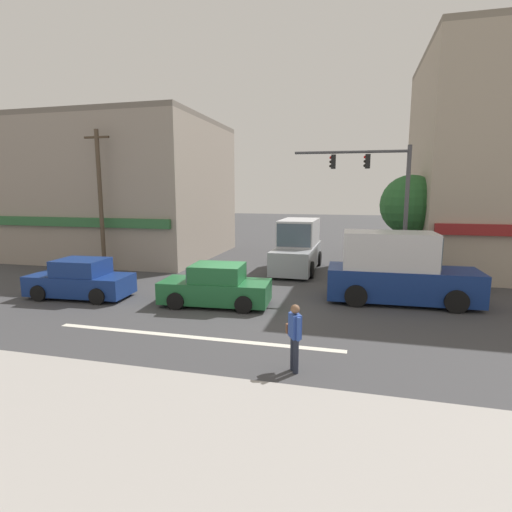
{
  "coord_description": "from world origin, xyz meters",
  "views": [
    {
      "loc": [
        4.62,
        -14.01,
        4.31
      ],
      "look_at": [
        0.56,
        2.0,
        1.6
      ],
      "focal_mm": 28.0,
      "sensor_mm": 36.0,
      "label": 1
    }
  ],
  "objects_px": {
    "street_tree": "(410,205)",
    "sedan_crossing_rightbound": "(216,287)",
    "sedan_crossing_leftbound": "(80,280)",
    "traffic_light_mast": "(383,194)",
    "utility_pole_near_left": "(100,200)",
    "pedestrian_foreground_with_bag": "(295,333)",
    "box_truck_parked_curbside": "(298,247)",
    "box_truck_approaching_near": "(397,271)"
  },
  "relations": [
    {
      "from": "sedan_crossing_rightbound",
      "to": "box_truck_parked_curbside",
      "type": "xyz_separation_m",
      "value": [
        2.0,
        7.6,
        0.54
      ]
    },
    {
      "from": "sedan_crossing_rightbound",
      "to": "sedan_crossing_leftbound",
      "type": "height_order",
      "value": "same"
    },
    {
      "from": "utility_pole_near_left",
      "to": "sedan_crossing_leftbound",
      "type": "relative_size",
      "value": 1.76
    },
    {
      "from": "utility_pole_near_left",
      "to": "sedan_crossing_rightbound",
      "type": "bearing_deg",
      "value": -29.11
    },
    {
      "from": "box_truck_approaching_near",
      "to": "sedan_crossing_rightbound",
      "type": "bearing_deg",
      "value": -162.56
    },
    {
      "from": "sedan_crossing_rightbound",
      "to": "box_truck_approaching_near",
      "type": "distance_m",
      "value": 7.01
    },
    {
      "from": "utility_pole_near_left",
      "to": "sedan_crossing_leftbound",
      "type": "distance_m",
      "value": 6.04
    },
    {
      "from": "sedan_crossing_leftbound",
      "to": "traffic_light_mast",
      "type": "bearing_deg",
      "value": 20.9
    },
    {
      "from": "traffic_light_mast",
      "to": "box_truck_parked_curbside",
      "type": "distance_m",
      "value": 6.08
    },
    {
      "from": "sedan_crossing_leftbound",
      "to": "street_tree",
      "type": "bearing_deg",
      "value": 31.42
    },
    {
      "from": "traffic_light_mast",
      "to": "street_tree",
      "type": "bearing_deg",
      "value": 66.91
    },
    {
      "from": "box_truck_approaching_near",
      "to": "pedestrian_foreground_with_bag",
      "type": "relative_size",
      "value": 3.38
    },
    {
      "from": "street_tree",
      "to": "sedan_crossing_rightbound",
      "type": "distance_m",
      "value": 11.41
    },
    {
      "from": "box_truck_approaching_near",
      "to": "sedan_crossing_leftbound",
      "type": "bearing_deg",
      "value": -169.08
    },
    {
      "from": "utility_pole_near_left",
      "to": "box_truck_approaching_near",
      "type": "relative_size",
      "value": 1.31
    },
    {
      "from": "utility_pole_near_left",
      "to": "sedan_crossing_leftbound",
      "type": "xyz_separation_m",
      "value": [
        2.16,
        -4.69,
        -3.13
      ]
    },
    {
      "from": "utility_pole_near_left",
      "to": "pedestrian_foreground_with_bag",
      "type": "distance_m",
      "value": 15.16
    },
    {
      "from": "traffic_light_mast",
      "to": "box_truck_approaching_near",
      "type": "xyz_separation_m",
      "value": [
        0.53,
        -2.14,
        -2.92
      ]
    },
    {
      "from": "pedestrian_foreground_with_bag",
      "to": "box_truck_approaching_near",
      "type": "bearing_deg",
      "value": 67.36
    },
    {
      "from": "sedan_crossing_rightbound",
      "to": "street_tree",
      "type": "bearing_deg",
      "value": 45.74
    },
    {
      "from": "street_tree",
      "to": "sedan_crossing_rightbound",
      "type": "height_order",
      "value": "street_tree"
    },
    {
      "from": "box_truck_parked_curbside",
      "to": "box_truck_approaching_near",
      "type": "bearing_deg",
      "value": -49.72
    },
    {
      "from": "street_tree",
      "to": "sedan_crossing_rightbound",
      "type": "xyz_separation_m",
      "value": [
        -7.7,
        -7.91,
        -2.87
      ]
    },
    {
      "from": "box_truck_approaching_near",
      "to": "pedestrian_foreground_with_bag",
      "type": "distance_m",
      "value": 7.57
    },
    {
      "from": "sedan_crossing_rightbound",
      "to": "box_truck_approaching_near",
      "type": "bearing_deg",
      "value": 17.44
    },
    {
      "from": "pedestrian_foreground_with_bag",
      "to": "utility_pole_near_left",
      "type": "bearing_deg",
      "value": 141.46
    },
    {
      "from": "traffic_light_mast",
      "to": "pedestrian_foreground_with_bag",
      "type": "distance_m",
      "value": 9.96
    },
    {
      "from": "sedan_crossing_rightbound",
      "to": "box_truck_parked_curbside",
      "type": "relative_size",
      "value": 0.75
    },
    {
      "from": "street_tree",
      "to": "pedestrian_foreground_with_bag",
      "type": "distance_m",
      "value": 13.64
    },
    {
      "from": "traffic_light_mast",
      "to": "box_truck_parked_curbside",
      "type": "relative_size",
      "value": 1.1
    },
    {
      "from": "sedan_crossing_rightbound",
      "to": "box_truck_parked_curbside",
      "type": "bearing_deg",
      "value": 75.22
    },
    {
      "from": "street_tree",
      "to": "traffic_light_mast",
      "type": "relative_size",
      "value": 0.82
    },
    {
      "from": "street_tree",
      "to": "box_truck_parked_curbside",
      "type": "relative_size",
      "value": 0.91
    },
    {
      "from": "box_truck_approaching_near",
      "to": "box_truck_parked_curbside",
      "type": "height_order",
      "value": "same"
    },
    {
      "from": "sedan_crossing_rightbound",
      "to": "sedan_crossing_leftbound",
      "type": "xyz_separation_m",
      "value": [
        -5.73,
        -0.3,
        0.0
      ]
    },
    {
      "from": "sedan_crossing_leftbound",
      "to": "box_truck_parked_curbside",
      "type": "relative_size",
      "value": 0.75
    },
    {
      "from": "utility_pole_near_left",
      "to": "sedan_crossing_rightbound",
      "type": "distance_m",
      "value": 9.55
    },
    {
      "from": "street_tree",
      "to": "utility_pole_near_left",
      "type": "distance_m",
      "value": 15.99
    },
    {
      "from": "traffic_light_mast",
      "to": "sedan_crossing_rightbound",
      "type": "xyz_separation_m",
      "value": [
        -6.14,
        -4.23,
        -3.46
      ]
    },
    {
      "from": "street_tree",
      "to": "traffic_light_mast",
      "type": "xyz_separation_m",
      "value": [
        -1.57,
        -3.67,
        0.6
      ]
    },
    {
      "from": "street_tree",
      "to": "pedestrian_foreground_with_bag",
      "type": "relative_size",
      "value": 3.06
    },
    {
      "from": "sedan_crossing_leftbound",
      "to": "box_truck_parked_curbside",
      "type": "distance_m",
      "value": 11.06
    }
  ]
}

